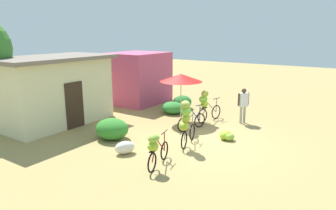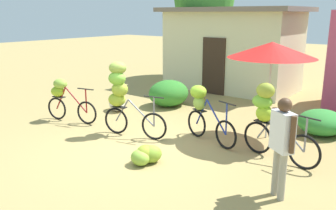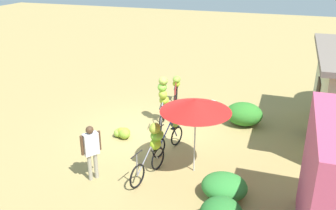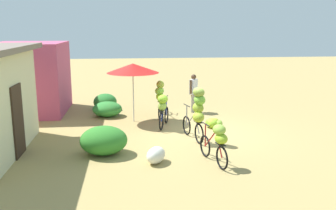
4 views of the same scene
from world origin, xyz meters
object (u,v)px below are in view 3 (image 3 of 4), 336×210
(bicycle_leftmost, at_px, (176,87))
(bicycle_near_pile, at_px, (163,97))
(market_umbrella, at_px, (196,105))
(banana_pile_on_ground, at_px, (123,133))
(bicycle_by_shop, at_px, (153,145))
(person_vendor, at_px, (91,147))
(produce_sack, at_px, (211,105))
(bicycle_center_loaded, at_px, (172,126))

(bicycle_leftmost, xyz_separation_m, bicycle_near_pile, (2.04, 0.15, 0.34))
(market_umbrella, xyz_separation_m, banana_pile_on_ground, (-1.22, -2.82, -1.87))
(bicycle_by_shop, height_order, person_vendor, person_vendor)
(produce_sack, xyz_separation_m, person_vendor, (5.74, -2.02, 0.76))
(produce_sack, relative_size, person_vendor, 0.43)
(bicycle_near_pile, bearing_deg, produce_sack, 139.78)
(market_umbrella, xyz_separation_m, bicycle_center_loaded, (-1.10, -1.02, -1.28))
(bicycle_center_loaded, height_order, person_vendor, person_vendor)
(bicycle_center_loaded, relative_size, person_vendor, 0.96)
(market_umbrella, distance_m, banana_pile_on_ground, 3.60)
(bicycle_leftmost, distance_m, bicycle_near_pile, 2.08)
(bicycle_near_pile, relative_size, bicycle_center_loaded, 1.13)
(market_umbrella, relative_size, person_vendor, 1.38)
(banana_pile_on_ground, relative_size, produce_sack, 1.04)
(bicycle_center_loaded, bearing_deg, bicycle_leftmost, -164.26)
(bicycle_leftmost, bearing_deg, bicycle_center_loaded, 15.74)
(bicycle_by_shop, relative_size, banana_pile_on_ground, 2.31)
(bicycle_near_pile, distance_m, person_vendor, 4.11)
(bicycle_near_pile, bearing_deg, person_vendor, -8.40)
(bicycle_by_shop, bearing_deg, bicycle_center_loaded, 178.66)
(bicycle_center_loaded, height_order, produce_sack, bicycle_center_loaded)
(person_vendor, bearing_deg, bicycle_center_loaded, 147.77)
(bicycle_near_pile, height_order, banana_pile_on_ground, bicycle_near_pile)
(banana_pile_on_ground, xyz_separation_m, person_vendor, (2.50, 0.30, 0.81))
(bicycle_near_pile, bearing_deg, banana_pile_on_ground, -29.95)
(market_umbrella, relative_size, banana_pile_on_ground, 3.05)
(bicycle_leftmost, relative_size, banana_pile_on_ground, 2.18)
(bicycle_near_pile, xyz_separation_m, banana_pile_on_ground, (1.56, -0.90, -0.86))
(bicycle_center_loaded, xyz_separation_m, bicycle_by_shop, (1.56, -0.04, 0.12))
(market_umbrella, height_order, bicycle_by_shop, market_umbrella)
(bicycle_by_shop, xyz_separation_m, person_vendor, (0.83, -1.47, 0.10))
(bicycle_near_pile, distance_m, bicycle_center_loaded, 1.93)
(market_umbrella, distance_m, person_vendor, 3.02)
(market_umbrella, distance_m, bicycle_near_pile, 3.53)
(bicycle_by_shop, bearing_deg, market_umbrella, 113.55)
(market_umbrella, xyz_separation_m, produce_sack, (-4.46, -0.50, -1.82))
(bicycle_center_loaded, bearing_deg, bicycle_near_pile, -151.70)
(bicycle_leftmost, height_order, bicycle_by_shop, bicycle_by_shop)
(bicycle_center_loaded, bearing_deg, person_vendor, -32.23)
(bicycle_by_shop, height_order, banana_pile_on_ground, bicycle_by_shop)
(bicycle_near_pile, xyz_separation_m, bicycle_center_loaded, (1.68, 0.90, -0.27))
(banana_pile_on_ground, bearing_deg, bicycle_leftmost, 168.17)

